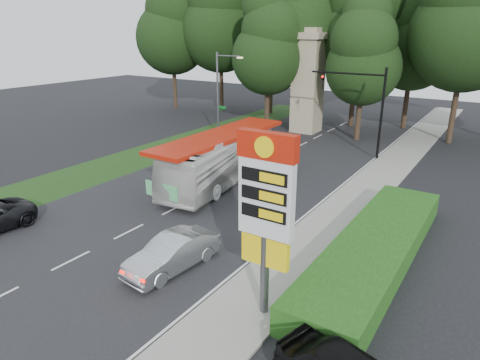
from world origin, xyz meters
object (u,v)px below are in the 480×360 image
Objects in this scene: gas_station_pylon at (266,202)px; monument at (308,81)px; traffic_signal_mast at (366,100)px; transit_bus at (221,158)px; sedan_silver at (172,253)px; streetlight_signs at (220,93)px.

monument is (-11.20, 28.01, 0.66)m from gas_station_pylon.
gas_station_pylon is 0.95× the size of traffic_signal_mast.
traffic_signal_mast is 0.60× the size of transit_bus.
sedan_silver is at bearing -73.29° from transit_bus.
transit_bus is (-9.67, 10.93, -2.78)m from gas_station_pylon.
traffic_signal_mast is (-3.52, 22.00, 0.22)m from gas_station_pylon.
streetlight_signs is at bearing 126.38° from sedan_silver.
streetlight_signs is 0.67× the size of transit_bus.
transit_bus is 2.61× the size of sedan_silver.
traffic_signal_mast is at bearing 92.60° from sedan_silver.
gas_station_pylon is 1.49× the size of sedan_silver.
monument is 28.51m from sedan_silver.
streetlight_signs is (-16.19, 20.01, -0.01)m from gas_station_pylon.
transit_bus is (1.53, -17.07, -3.44)m from monument.
sedan_silver is at bearing -93.67° from traffic_signal_mast.
transit_bus is at bearing 120.95° from sedan_silver.
traffic_signal_mast is 9.76m from monument.
traffic_signal_mast is 13.02m from transit_bus.
gas_station_pylon is 30.17m from monument.
sedan_silver is (-4.89, 0.54, -3.69)m from gas_station_pylon.
streetlight_signs reaches higher than traffic_signal_mast.
traffic_signal_mast is at bearing 8.92° from streetlight_signs.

